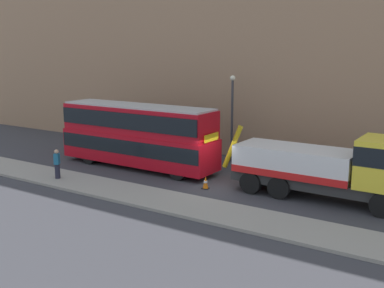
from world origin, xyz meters
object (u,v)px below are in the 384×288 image
object	(u,v)px
double_decker_bus	(137,133)
street_lamp	(232,111)
traffic_cone_near_bus	(206,183)
recovery_tow_truck	(330,166)
pedestrian_onlooker	(57,164)

from	to	relation	value
double_decker_bus	street_lamp	world-z (taller)	street_lamp
traffic_cone_near_bus	street_lamp	size ratio (longest dim) A/B	0.12
double_decker_bus	street_lamp	size ratio (longest dim) A/B	1.90
recovery_tow_truck	pedestrian_onlooker	distance (m)	15.10
recovery_tow_truck	traffic_cone_near_bus	size ratio (longest dim) A/B	14.09
pedestrian_onlooker	street_lamp	distance (m)	11.73
double_decker_bus	traffic_cone_near_bus	world-z (taller)	double_decker_bus
recovery_tow_truck	double_decker_bus	distance (m)	12.36
traffic_cone_near_bus	street_lamp	xyz separation A→B (m)	(-1.78, 6.29, 3.13)
recovery_tow_truck	street_lamp	xyz separation A→B (m)	(-8.00, 4.63, 1.71)
double_decker_bus	traffic_cone_near_bus	distance (m)	6.63
double_decker_bus	pedestrian_onlooker	bearing A→B (deg)	-110.39
recovery_tow_truck	street_lamp	bearing A→B (deg)	150.25
pedestrian_onlooker	street_lamp	bearing A→B (deg)	26.06
traffic_cone_near_bus	street_lamp	world-z (taller)	street_lamp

